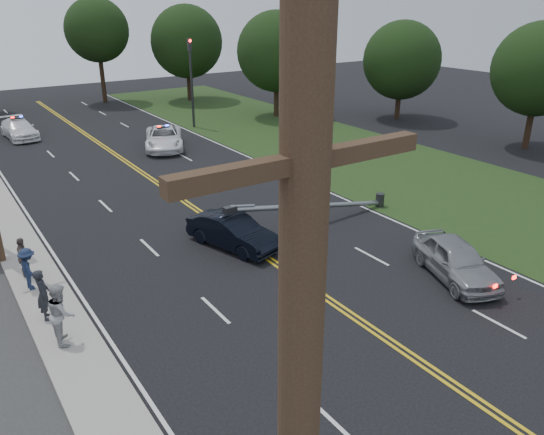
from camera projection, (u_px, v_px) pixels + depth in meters
ground at (375, 331)px, 17.19m from camera, size 120.00×120.00×0.00m
sidewalk at (34, 276)px, 20.50m from camera, size 1.80×70.00×0.12m
grass_verge at (421, 178)px, 31.82m from camera, size 12.00×80.00×0.01m
centerline_yellow at (224, 228)px, 24.85m from camera, size 0.36×80.00×0.00m
traffic_signal at (191, 76)px, 42.85m from camera, size 0.28×0.41×7.05m
fallen_streetlight at (321, 205)px, 25.13m from camera, size 9.36×0.44×1.91m
tree_7 at (97, 30)px, 52.29m from camera, size 6.21×6.21×10.21m
tree_8 at (187, 42)px, 53.96m from camera, size 7.26×7.26×9.54m
tree_9 at (276, 52)px, 46.39m from camera, size 6.93×6.93×9.14m
tree_12 at (540, 69)px, 36.05m from camera, size 6.34×6.34×8.70m
tree_13 at (402, 60)px, 45.59m from camera, size 6.64×6.64×8.38m
crashed_sedan at (233, 232)px, 22.77m from camera, size 2.68×4.61×1.43m
waiting_sedan at (456, 260)px, 20.23m from camera, size 3.27×4.78×1.51m
emergency_a at (164, 138)px, 37.80m from camera, size 4.47×6.06×1.53m
emergency_b at (19, 129)px, 40.64m from camera, size 2.29×5.06×1.44m
bystander_a at (43, 294)px, 17.36m from camera, size 0.53×0.72×1.80m
bystander_b at (61, 313)px, 16.17m from camera, size 0.90×1.07×1.96m
bystander_c at (29, 269)px, 19.20m from camera, size 0.75×1.12×1.60m
bystander_d at (23, 257)px, 20.07m from camera, size 0.69×1.01×1.59m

